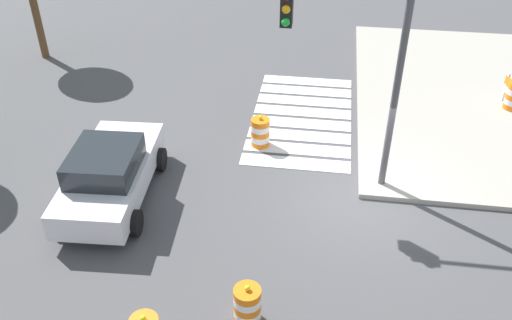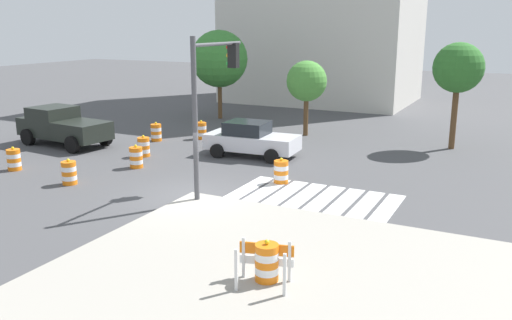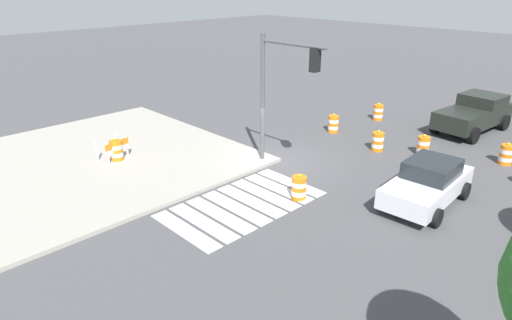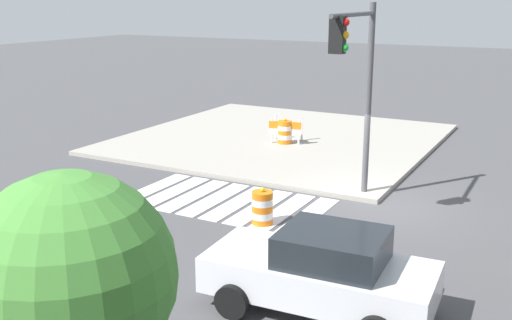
# 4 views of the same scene
# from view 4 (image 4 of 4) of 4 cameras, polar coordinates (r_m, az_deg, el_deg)

# --- Properties ---
(ground_plane) EXTENTS (120.00, 120.00, 0.00)m
(ground_plane) POSITION_cam_4_polar(r_m,az_deg,el_deg) (17.88, 11.29, -4.14)
(ground_plane) COLOR #474749
(sidewalk_corner) EXTENTS (12.00, 12.00, 0.15)m
(sidewalk_corner) POSITION_cam_4_polar(r_m,az_deg,el_deg) (25.35, 2.36, 2.02)
(sidewalk_corner) COLOR #9E998E
(sidewalk_corner) RESTS_ON ground
(crosswalk_stripes) EXTENTS (5.85, 3.20, 0.02)m
(crosswalk_stripes) POSITION_cam_4_polar(r_m,az_deg,el_deg) (17.84, -2.85, -3.86)
(crosswalk_stripes) COLOR silver
(crosswalk_stripes) RESTS_ON ground
(sports_car) EXTENTS (4.40, 2.33, 1.63)m
(sports_car) POSITION_cam_4_polar(r_m,az_deg,el_deg) (11.66, 6.21, -10.30)
(sports_car) COLOR silver
(sports_car) RESTS_ON ground
(traffic_barrel_median_near) EXTENTS (0.56, 0.56, 1.02)m
(traffic_barrel_median_near) POSITION_cam_4_polar(r_m,az_deg,el_deg) (15.93, 0.60, -4.52)
(traffic_barrel_median_near) COLOR orange
(traffic_barrel_median_near) RESTS_ON ground
(traffic_barrel_on_sidewalk) EXTENTS (0.56, 0.56, 1.02)m
(traffic_barrel_on_sidewalk) POSITION_cam_4_polar(r_m,az_deg,el_deg) (24.12, 2.72, 2.63)
(traffic_barrel_on_sidewalk) COLOR orange
(traffic_barrel_on_sidewalk) RESTS_ON sidewalk_corner
(construction_barricade) EXTENTS (1.39, 1.05, 1.00)m
(construction_barricade) POSITION_cam_4_polar(r_m,az_deg,el_deg) (24.18, 2.81, 2.94)
(construction_barricade) COLOR silver
(construction_barricade) RESTS_ON sidewalk_corner
(traffic_light_pole) EXTENTS (0.47, 3.29, 5.50)m
(traffic_light_pole) POSITION_cam_4_polar(r_m,az_deg,el_deg) (16.68, 9.51, 8.39)
(traffic_light_pole) COLOR #4C4C51
(traffic_light_pole) RESTS_ON sidewalk_corner
(street_tree_streetside_far) EXTENTS (2.21, 2.21, 4.13)m
(street_tree_streetside_far) POSITION_cam_4_polar(r_m,az_deg,el_deg) (6.62, -16.99, -10.62)
(street_tree_streetside_far) COLOR brown
(street_tree_streetside_far) RESTS_ON ground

